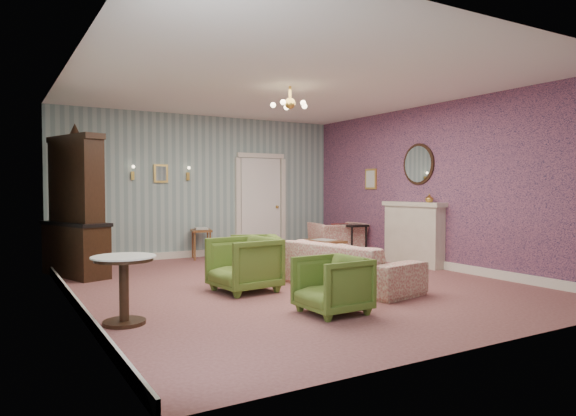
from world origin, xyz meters
TOP-DOWN VIEW (x-y plane):
  - floor at (0.00, 0.00)m, footprint 7.00×7.00m
  - ceiling at (0.00, 0.00)m, footprint 7.00×7.00m
  - wall_back at (0.00, 3.50)m, footprint 6.00×0.00m
  - wall_front at (0.00, -3.50)m, footprint 6.00×0.00m
  - wall_left at (-3.00, 0.00)m, footprint 0.00×7.00m
  - wall_right at (3.00, 0.00)m, footprint 0.00×7.00m
  - wall_right_floral at (2.98, 0.00)m, footprint 0.00×7.00m
  - door at (1.30, 3.46)m, footprint 1.12×0.12m
  - olive_chair_a at (-0.53, -1.83)m, footprint 0.67×0.71m
  - olive_chair_b at (-0.85, -0.21)m, footprint 0.83×0.87m
  - olive_chair_c at (-0.26, 0.65)m, footprint 0.90×0.93m
  - sofa_chintz at (0.54, -0.64)m, footprint 1.04×2.27m
  - wingback_chair at (2.53, 2.30)m, footprint 1.16×0.86m
  - dresser at (-2.65, 2.26)m, footprint 0.94×1.51m
  - fireplace at (2.86, 0.40)m, footprint 0.30×1.40m
  - mantel_vase at (2.84, 0.00)m, footprint 0.15×0.15m
  - oval_mirror at (2.96, 0.40)m, footprint 0.04×0.76m
  - framed_print at (2.97, 1.75)m, footprint 0.04×0.34m
  - coffee_table at (1.71, 1.61)m, footprint 0.57×0.88m
  - side_table_black at (2.65, 1.90)m, footprint 0.46×0.46m
  - pedestal_table at (-2.65, -1.11)m, footprint 0.71×0.71m
  - nesting_table at (-0.19, 3.15)m, footprint 0.49×0.57m
  - gilt_mirror_back at (-0.90, 3.46)m, footprint 0.28×0.06m
  - sconce_left at (-1.45, 3.44)m, footprint 0.16×0.12m
  - sconce_right at (-0.35, 3.44)m, footprint 0.16×0.12m
  - chandelier at (0.00, 0.00)m, footprint 0.56×0.56m
  - burgundy_cushion at (2.48, 2.15)m, footprint 0.41×0.28m

SIDE VIEW (x-z plane):
  - floor at x=0.00m, z-range 0.00..0.00m
  - coffee_table at x=1.71m, z-range 0.00..0.42m
  - nesting_table at x=-0.19m, z-range 0.00..0.64m
  - side_table_black at x=2.65m, z-range 0.00..0.67m
  - olive_chair_a at x=-0.53m, z-range 0.00..0.71m
  - pedestal_table at x=-2.65m, z-range 0.00..0.72m
  - olive_chair_c at x=-0.26m, z-range 0.00..0.75m
  - olive_chair_b at x=-0.85m, z-range 0.00..0.82m
  - sofa_chintz at x=0.54m, z-range 0.00..0.86m
  - wingback_chair at x=2.53m, z-range 0.00..0.91m
  - burgundy_cushion at x=2.48m, z-range 0.28..0.68m
  - fireplace at x=2.86m, z-range 0.00..1.16m
  - door at x=1.30m, z-range 0.00..2.16m
  - dresser at x=-2.65m, z-range 0.00..2.38m
  - mantel_vase at x=2.84m, z-range 1.16..1.31m
  - wall_back at x=0.00m, z-range -1.55..4.45m
  - wall_front at x=0.00m, z-range -1.55..4.45m
  - wall_left at x=-3.00m, z-range -2.05..4.95m
  - wall_right at x=3.00m, z-range -2.05..4.95m
  - wall_right_floral at x=2.98m, z-range -2.05..4.95m
  - framed_print at x=2.97m, z-range 1.39..1.81m
  - gilt_mirror_back at x=-0.90m, z-range 1.52..1.88m
  - sconce_left at x=-1.45m, z-range 1.55..1.85m
  - sconce_right at x=-0.35m, z-range 1.55..1.85m
  - oval_mirror at x=2.96m, z-range 1.43..2.27m
  - chandelier at x=0.00m, z-range 2.45..2.81m
  - ceiling at x=0.00m, z-range 2.90..2.90m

